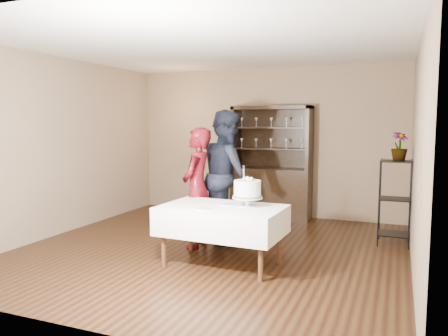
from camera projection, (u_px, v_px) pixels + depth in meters
The scene contains 14 objects.
floor at pixel (211, 250), 5.91m from camera, with size 5.00×5.00×0.00m, color black.
ceiling at pixel (211, 46), 5.62m from camera, with size 5.00×5.00×0.00m, color silver.
back_wall at pixel (265, 142), 8.07m from camera, with size 5.00×0.02×2.70m, color #75604B.
wall_left at pixel (62, 146), 6.69m from camera, with size 0.02×5.00×2.70m, color #75604B.
wall_right at pixel (417, 155), 4.84m from camera, with size 0.02×5.00×2.70m, color #75604B.
china_hutch at pixel (271, 181), 7.84m from camera, with size 1.40×0.48×2.00m.
plant_etagere at pixel (395, 199), 6.10m from camera, with size 0.42×0.42×1.20m.
cake_table at pixel (222, 220), 5.21m from camera, with size 1.48×0.95×0.72m.
woman at pixel (197, 188), 5.97m from camera, with size 0.60×0.39×1.65m, color #320504.
man at pixel (228, 175), 6.32m from camera, with size 0.92×0.72×1.90m, color black.
cake at pixel (247, 190), 5.16m from camera, with size 0.37×0.37×0.49m.
plate_near at pixel (203, 209), 5.00m from camera, with size 0.19×0.19×0.01m, color silver.
plate_far at pixel (228, 205), 5.25m from camera, with size 0.18×0.18×0.01m, color silver.
potted_plant at pixel (399, 146), 6.03m from camera, with size 0.22×0.22×0.40m, color #496B33.
Camera 1 is at (2.31, -5.28, 1.72)m, focal length 35.00 mm.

